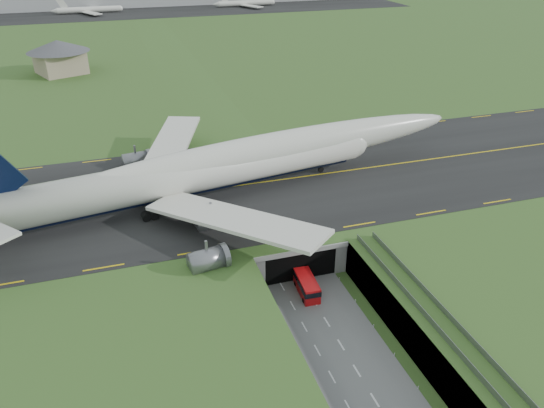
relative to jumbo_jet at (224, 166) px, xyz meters
name	(u,v)px	position (x,y,z in m)	size (l,w,h in m)	color
ground	(319,310)	(7.08, -30.54, -11.78)	(900.00, 900.00, 0.00)	#3B5B24
airfield_deck	(320,294)	(7.08, -30.54, -8.78)	(800.00, 800.00, 6.00)	gray
trench_road	(339,343)	(7.08, -38.04, -11.68)	(12.00, 75.00, 0.20)	slate
taxiway	(257,183)	(7.08, 2.46, -5.69)	(800.00, 44.00, 0.18)	black
tunnel_portal	(284,236)	(7.08, -13.83, -8.45)	(17.00, 22.30, 6.00)	gray
guideway	(465,355)	(18.08, -49.65, -6.46)	(3.00, 53.00, 7.05)	#A8A8A3
jumbo_jet	(224,166)	(0.00, 0.00, 0.00)	(102.52, 63.89, 21.42)	silver
shuttle_tram	(307,286)	(6.74, -26.13, -10.25)	(2.95, 6.88, 2.77)	red
service_building	(59,54)	(-32.39, 105.94, 0.82)	(26.62, 26.62, 11.14)	tan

